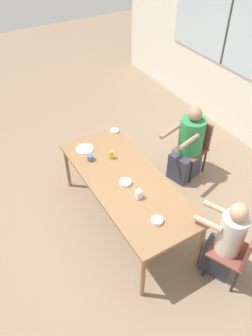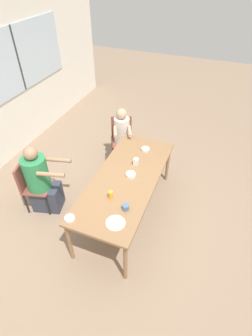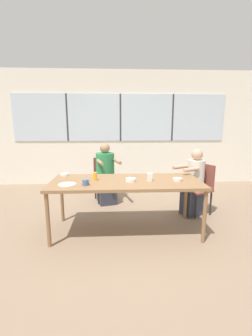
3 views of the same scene
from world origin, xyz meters
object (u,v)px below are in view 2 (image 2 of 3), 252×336
Objects in this scene: chair_for_woman_green_shirt at (31,182)px; coffee_mug at (126,207)px; person_man_blue_shirt at (122,140)px; bowl_white_shallow at (145,149)px; juice_glass at (111,195)px; bowl_cereal at (131,175)px; chair_for_man_blue_shirt at (122,135)px; person_woman_green_shirt at (41,183)px; milk_carton_small at (136,162)px; bowl_fruit at (70,218)px.

chair_for_woman_green_shirt reaches higher than coffee_mug.
chair_for_woman_green_shirt is at bearing 36.07° from person_man_blue_shirt.
chair_for_woman_green_shirt is at bearing 126.88° from bowl_white_shallow.
chair_for_woman_green_shirt is at bearing 87.57° from juice_glass.
bowl_white_shallow is (1.15, -0.09, -0.04)m from juice_glass.
bowl_cereal is at bearing -9.67° from juice_glass.
person_man_blue_shirt is at bearing 23.67° from coffee_mug.
juice_glass reaches higher than chair_for_man_blue_shirt.
coffee_mug is 0.64× the size of bowl_cereal.
chair_for_woman_green_shirt and chair_for_man_blue_shirt have the same top height.
coffee_mug reaches higher than bowl_cereal.
person_woman_green_shirt is at bearing 40.26° from person_man_blue_shirt.
bowl_white_shallow is (1.25, 0.16, -0.02)m from coffee_mug.
juice_glass is at bearing 170.33° from bowl_cereal.
chair_for_man_blue_shirt is at bearing 47.44° from bowl_white_shallow.
juice_glass is at bearing 67.46° from coffee_mug.
milk_carton_small is (-1.00, -0.64, 0.30)m from chair_for_man_blue_shirt.
person_woman_green_shirt reaches higher than chair_for_woman_green_shirt.
person_woman_green_shirt is at bearing 117.36° from milk_carton_small.
person_man_blue_shirt is at bearing 135.92° from chair_for_woman_green_shirt.
coffee_mug is 0.69m from bowl_fruit.
milk_carton_small is 0.76× the size of bowl_cereal.
bowl_fruit is (-0.60, -0.89, 0.25)m from person_woman_green_shirt.
bowl_cereal reaches higher than bowl_white_shallow.
milk_carton_small is (-0.85, -0.57, 0.29)m from person_man_blue_shirt.
coffee_mug reaches higher than bowl_fruit.
milk_carton_small reaches higher than chair_for_woman_green_shirt.
person_man_blue_shirt is 12.60× the size of coffee_mug.
coffee_mug is at bearing -172.78° from bowl_white_shallow.
person_man_blue_shirt is at bearing 34.03° from milk_carton_small.
milk_carton_small is at bearing -5.15° from juice_glass.
bowl_cereal is 1.07m from bowl_fruit.
person_woman_green_shirt is (-1.65, 0.63, 0.01)m from chair_for_man_blue_shirt.
person_man_blue_shirt reaches higher than bowl_white_shallow.
person_woman_green_shirt is at bearing 44.27° from chair_for_man_blue_shirt.
milk_carton_small reaches higher than bowl_fruit.
milk_carton_small reaches higher than bowl_white_shallow.
coffee_mug is 0.88m from milk_carton_small.
chair_for_man_blue_shirt is at bearing 32.77° from milk_carton_small.
person_woman_green_shirt is at bearing 90.00° from chair_for_woman_green_shirt.
juice_glass is 0.59m from bowl_fruit.
chair_for_woman_green_shirt is at bearing 106.81° from bowl_cereal.
chair_for_man_blue_shirt is 1.87m from juice_glass.
person_man_blue_shirt is at bearing 27.90° from bowl_cereal.
bowl_fruit is at bearing 41.21° from person_woman_green_shirt.
bowl_white_shallow is at bearing -4.34° from juice_glass.
juice_glass is (-0.06, -1.37, 0.30)m from chair_for_woman_green_shirt.
person_man_blue_shirt reaches higher than milk_carton_small.
bowl_cereal is (0.44, -1.45, 0.27)m from chair_for_woman_green_shirt.
juice_glass reaches higher than chair_for_woman_green_shirt.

